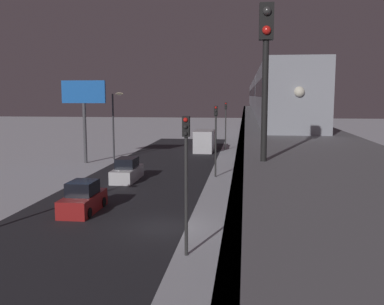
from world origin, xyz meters
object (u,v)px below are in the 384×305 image
object	(u,v)px
rail_signal	(266,55)
commercial_billboard	(84,100)
traffic_light_near	(186,165)
sedan_red	(83,200)
traffic_light_far	(226,119)
sedan_white	(127,171)
subway_train	(263,95)
traffic_light_mid	(216,131)
box_truck	(205,141)

from	to	relation	value
rail_signal	commercial_billboard	size ratio (longest dim) A/B	0.45
rail_signal	traffic_light_near	xyz separation A→B (m)	(3.09, -7.62, -4.13)
sedan_red	traffic_light_far	world-z (taller)	traffic_light_far
traffic_light_near	sedan_white	bearing A→B (deg)	-66.21
subway_train	sedan_red	bearing A→B (deg)	67.71
sedan_red	traffic_light_near	world-z (taller)	traffic_light_near
subway_train	commercial_billboard	size ratio (longest dim) A/B	8.32
rail_signal	traffic_light_far	world-z (taller)	rail_signal
rail_signal	traffic_light_far	distance (m)	46.98
commercial_billboard	sedan_red	bearing A→B (deg)	110.30
traffic_light_near	rail_signal	bearing A→B (deg)	112.07
sedan_red	traffic_light_far	bearing A→B (deg)	-103.04
traffic_light_far	commercial_billboard	xyz separation A→B (m)	(14.62, 13.13, 2.63)
subway_train	rail_signal	world-z (taller)	rail_signal
sedan_red	commercial_billboard	distance (m)	21.40
subway_train	traffic_light_far	distance (m)	6.23
sedan_white	sedan_red	bearing A→B (deg)	90.00
traffic_light_mid	traffic_light_far	size ratio (longest dim) A/B	1.00
traffic_light_mid	traffic_light_far	xyz separation A→B (m)	(0.00, -19.54, 0.00)
subway_train	traffic_light_mid	world-z (taller)	subway_train
traffic_light_mid	commercial_billboard	distance (m)	16.18
traffic_light_near	box_truck	bearing A→B (deg)	-85.94
sedan_red	box_truck	size ratio (longest dim) A/B	0.58
sedan_white	traffic_light_mid	distance (m)	8.61
box_truck	traffic_light_far	size ratio (longest dim) A/B	1.16
sedan_white	traffic_light_far	distance (m)	23.55
traffic_light_near	commercial_billboard	xyz separation A→B (m)	(14.62, -25.94, 2.63)
sedan_white	traffic_light_far	xyz separation A→B (m)	(-7.50, -22.06, 3.40)
rail_signal	traffic_light_far	bearing A→B (deg)	-86.21
subway_train	traffic_light_near	world-z (taller)	subway_train
subway_train	sedan_white	distance (m)	24.22
box_truck	traffic_light_near	world-z (taller)	traffic_light_near
subway_train	rail_signal	distance (m)	44.46
sedan_red	commercial_billboard	world-z (taller)	commercial_billboard
sedan_white	traffic_light_far	size ratio (longest dim) A/B	0.75
traffic_light_far	sedan_white	bearing A→B (deg)	71.22
box_truck	traffic_light_near	xyz separation A→B (m)	(-2.70, 38.07, 2.85)
subway_train	sedan_red	world-z (taller)	subway_train
traffic_light_mid	traffic_light_far	bearing A→B (deg)	-90.00
subway_train	box_truck	world-z (taller)	subway_train
subway_train	commercial_billboard	world-z (taller)	subway_train
traffic_light_mid	commercial_billboard	world-z (taller)	commercial_billboard
sedan_white	box_truck	size ratio (longest dim) A/B	0.65
sedan_red	traffic_light_mid	world-z (taller)	traffic_light_mid
traffic_light_far	commercial_billboard	distance (m)	19.83
subway_train	traffic_light_mid	xyz separation A→B (m)	(4.84, 17.25, -3.19)
sedan_red	traffic_light_near	xyz separation A→B (m)	(-7.50, 6.69, 3.41)
traffic_light_mid	traffic_light_far	world-z (taller)	same
subway_train	sedan_white	world-z (taller)	subway_train
box_truck	commercial_billboard	bearing A→B (deg)	45.50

